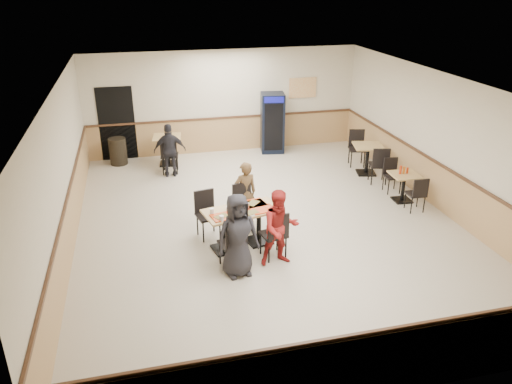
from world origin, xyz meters
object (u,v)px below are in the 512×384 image
object	(u,v)px
diner_woman_right	(280,228)
diner_man_opposite	(245,193)
pepsi_cooler	(272,123)
main_table	(242,222)
side_table_far	(367,155)
trash_bin	(118,151)
back_table	(168,146)
diner_woman_left	(238,235)
side_table_near	(404,183)
lone_diner	(170,150)

from	to	relation	value
diner_woman_right	diner_man_opposite	size ratio (longest dim) A/B	1.05
diner_man_opposite	pepsi_cooler	bearing A→B (deg)	-120.54
main_table	diner_man_opposite	bearing A→B (deg)	62.10
side_table_far	trash_bin	world-z (taller)	side_table_far
diner_man_opposite	back_table	size ratio (longest dim) A/B	1.64
pepsi_cooler	diner_woman_left	bearing A→B (deg)	-101.22
diner_woman_right	back_table	size ratio (longest dim) A/B	1.72
back_table	pepsi_cooler	size ratio (longest dim) A/B	0.48
diner_woman_right	pepsi_cooler	world-z (taller)	pepsi_cooler
diner_woman_left	diner_man_opposite	size ratio (longest dim) A/B	1.11
main_table	side_table_near	world-z (taller)	main_table
diner_woman_left	pepsi_cooler	bearing A→B (deg)	60.90
diner_man_opposite	pepsi_cooler	world-z (taller)	pepsi_cooler
main_table	trash_bin	size ratio (longest dim) A/B	2.08
lone_diner	diner_woman_left	bearing A→B (deg)	101.69
main_table	diner_man_opposite	world-z (taller)	diner_man_opposite
diner_man_opposite	side_table_far	distance (m)	4.31
side_table_near	side_table_far	xyz separation A→B (m)	(-0.07, 1.82, 0.08)
main_table	diner_woman_left	xyz separation A→B (m)	(-0.28, -0.96, 0.25)
diner_woman_left	pepsi_cooler	world-z (taller)	pepsi_cooler
diner_woman_right	pepsi_cooler	xyz separation A→B (m)	(1.58, 6.19, 0.15)
trash_bin	pepsi_cooler	bearing A→B (deg)	0.55
main_table	back_table	bearing A→B (deg)	90.08
lone_diner	side_table_near	bearing A→B (deg)	153.88
back_table	main_table	bearing A→B (deg)	-78.33
diner_woman_left	diner_man_opposite	world-z (taller)	diner_woman_left
lone_diner	pepsi_cooler	world-z (taller)	pepsi_cooler
side_table_near	lone_diner	bearing A→B (deg)	150.66
diner_woman_left	diner_man_opposite	xyz separation A→B (m)	(0.56, 1.92, -0.08)
diner_woman_right	side_table_near	bearing A→B (deg)	26.12
main_table	trash_bin	bearing A→B (deg)	102.50
main_table	side_table_near	distance (m)	4.30
side_table_near	pepsi_cooler	size ratio (longest dim) A/B	0.38
side_table_far	back_table	size ratio (longest dim) A/B	1.06
pepsi_cooler	main_table	bearing A→B (deg)	-101.97
back_table	trash_bin	world-z (taller)	back_table
lone_diner	back_table	world-z (taller)	lone_diner
diner_woman_right	lone_diner	distance (m)	5.13
main_table	diner_woman_left	bearing A→B (deg)	-117.90
trash_bin	back_table	bearing A→B (deg)	-14.43
main_table	diner_man_opposite	size ratio (longest dim) A/B	1.13
main_table	pepsi_cooler	bearing A→B (deg)	57.05
diner_woman_left	trash_bin	xyz separation A→B (m)	(-2.11, 6.32, -0.39)
lone_diner	trash_bin	bearing A→B (deg)	-39.80
diner_woman_right	lone_diner	size ratio (longest dim) A/B	1.03
side_table_far	pepsi_cooler	xyz separation A→B (m)	(-1.96, 2.39, 0.35)
lone_diner	trash_bin	world-z (taller)	lone_diner
main_table	side_table_near	bearing A→B (deg)	4.31
pepsi_cooler	trash_bin	distance (m)	4.53
main_table	diner_woman_right	bearing A→B (deg)	-67.62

